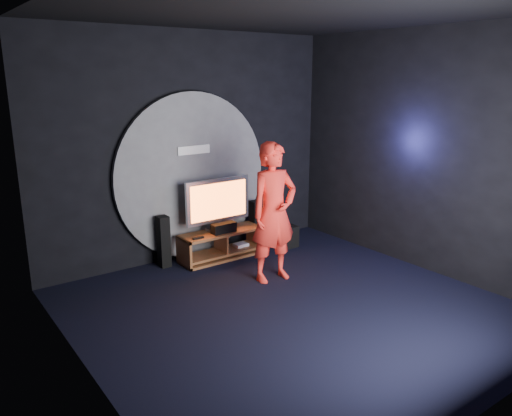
{
  "coord_description": "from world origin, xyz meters",
  "views": [
    {
      "loc": [
        -3.72,
        -4.35,
        2.83
      ],
      "look_at": [
        0.21,
        1.05,
        1.05
      ],
      "focal_mm": 35.0,
      "sensor_mm": 36.0,
      "label": 1
    }
  ],
  "objects": [
    {
      "name": "tower_speaker_right",
      "position": [
        1.03,
        2.19,
        0.4
      ],
      "size": [
        0.16,
        0.18,
        0.8
      ],
      "primitive_type": "cube",
      "color": "black",
      "rests_on": "ground"
    },
    {
      "name": "tv",
      "position": [
        0.25,
        2.12,
        0.91
      ],
      "size": [
        1.12,
        0.22,
        0.83
      ],
      "color": "#AAA9B1",
      "rests_on": "media_console"
    },
    {
      "name": "floor",
      "position": [
        0.0,
        0.0,
        0.0
      ],
      "size": [
        5.0,
        5.0,
        0.0
      ],
      "primitive_type": "plane",
      "color": "black",
      "rests_on": "ground"
    },
    {
      "name": "media_console",
      "position": [
        0.26,
        2.05,
        0.2
      ],
      "size": [
        1.37,
        0.45,
        0.45
      ],
      "color": "brown",
      "rests_on": "ground"
    },
    {
      "name": "remote",
      "position": [
        -0.23,
        1.93,
        0.46
      ],
      "size": [
        0.18,
        0.05,
        0.02
      ],
      "primitive_type": "cube",
      "color": "black",
      "rests_on": "media_console"
    },
    {
      "name": "right_wall",
      "position": [
        2.5,
        0.0,
        1.75
      ],
      "size": [
        0.04,
        5.0,
        3.5
      ],
      "primitive_type": "cube",
      "color": "black",
      "rests_on": "ground"
    },
    {
      "name": "ceiling",
      "position": [
        0.0,
        0.0,
        3.5
      ],
      "size": [
        5.0,
        5.0,
        0.01
      ],
      "primitive_type": "cube",
      "color": "black",
      "rests_on": "back_wall"
    },
    {
      "name": "subwoofer",
      "position": [
        1.43,
        1.88,
        0.18
      ],
      "size": [
        0.33,
        0.33,
        0.37
      ],
      "primitive_type": "cube",
      "color": "black",
      "rests_on": "ground"
    },
    {
      "name": "front_wall",
      "position": [
        0.0,
        -2.5,
        1.75
      ],
      "size": [
        5.0,
        0.04,
        3.5
      ],
      "primitive_type": "cube",
      "color": "black",
      "rests_on": "ground"
    },
    {
      "name": "tower_speaker_left",
      "position": [
        -0.64,
        2.26,
        0.4
      ],
      "size": [
        0.16,
        0.18,
        0.8
      ],
      "primitive_type": "cube",
      "color": "black",
      "rests_on": "ground"
    },
    {
      "name": "player",
      "position": [
        0.41,
        0.9,
        0.98
      ],
      "size": [
        0.75,
        0.52,
        1.97
      ],
      "primitive_type": "imported",
      "rotation": [
        0.0,
        0.0,
        -0.06
      ],
      "color": "red",
      "rests_on": "ground"
    },
    {
      "name": "wall_disc_panel",
      "position": [
        0.0,
        2.44,
        1.3
      ],
      "size": [
        2.6,
        0.11,
        2.6
      ],
      "color": "#515156",
      "rests_on": "ground"
    },
    {
      "name": "center_speaker",
      "position": [
        0.25,
        1.96,
        0.53
      ],
      "size": [
        0.4,
        0.15,
        0.15
      ],
      "primitive_type": "cube",
      "color": "black",
      "rests_on": "media_console"
    },
    {
      "name": "back_wall",
      "position": [
        0.0,
        2.5,
        1.75
      ],
      "size": [
        5.0,
        0.04,
        3.5
      ],
      "primitive_type": "cube",
      "color": "black",
      "rests_on": "ground"
    },
    {
      "name": "left_wall",
      "position": [
        -2.5,
        0.0,
        1.75
      ],
      "size": [
        0.04,
        5.0,
        3.5
      ],
      "primitive_type": "cube",
      "color": "black",
      "rests_on": "ground"
    }
  ]
}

